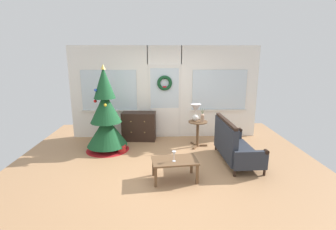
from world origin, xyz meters
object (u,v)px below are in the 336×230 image
object	(u,v)px
flower_vase	(202,117)
gift_box	(122,149)
dresser_cabinet	(139,126)
table_lamp	(196,110)
wine_glass	(174,154)
christmas_tree	(106,119)
side_table	(198,129)
settee_sofa	(233,145)
coffee_table	(175,163)

from	to	relation	value
flower_vase	gift_box	size ratio (longest dim) A/B	2.06
dresser_cabinet	table_lamp	size ratio (longest dim) A/B	2.11
table_lamp	wine_glass	bearing A→B (deg)	-109.02
christmas_tree	side_table	world-z (taller)	christmas_tree
settee_sofa	dresser_cabinet	bearing A→B (deg)	145.15
settee_sofa	wine_glass	world-z (taller)	settee_sofa
gift_box	side_table	bearing A→B (deg)	10.85
coffee_table	wine_glass	bearing A→B (deg)	-104.89
gift_box	christmas_tree	bearing A→B (deg)	154.45
dresser_cabinet	table_lamp	world-z (taller)	table_lamp
side_table	wine_glass	xyz separation A→B (m)	(-0.70, -1.81, 0.07)
side_table	flower_vase	xyz separation A→B (m)	(0.10, -0.06, 0.31)
christmas_tree	table_lamp	size ratio (longest dim) A/B	4.76
dresser_cabinet	wine_glass	size ratio (longest dim) A/B	4.75
christmas_tree	wine_glass	distance (m)	2.28
christmas_tree	wine_glass	world-z (taller)	christmas_tree
settee_sofa	flower_vase	distance (m)	1.13
christmas_tree	dresser_cabinet	size ratio (longest dim) A/B	2.26
dresser_cabinet	flower_vase	distance (m)	1.80
table_lamp	coffee_table	bearing A→B (deg)	-109.16
christmas_tree	coffee_table	distance (m)	2.28
table_lamp	gift_box	distance (m)	2.05
coffee_table	gift_box	bearing A→B (deg)	130.66
dresser_cabinet	settee_sofa	world-z (taller)	settee_sofa
settee_sofa	gift_box	size ratio (longest dim) A/B	9.15
side_table	wine_glass	world-z (taller)	side_table
table_lamp	flower_vase	xyz separation A→B (m)	(0.16, -0.10, -0.17)
gift_box	coffee_table	bearing A→B (deg)	-49.34
side_table	coffee_table	distance (m)	1.88
flower_vase	gift_box	xyz separation A→B (m)	(-1.98, -0.30, -0.70)
christmas_tree	side_table	distance (m)	2.29
side_table	wine_glass	size ratio (longest dim) A/B	3.41
christmas_tree	table_lamp	bearing A→B (deg)	5.59
wine_glass	table_lamp	bearing A→B (deg)	70.98
flower_vase	wine_glass	size ratio (longest dim) A/B	1.79
coffee_table	gift_box	world-z (taller)	coffee_table
flower_vase	coffee_table	size ratio (longest dim) A/B	0.39
coffee_table	wine_glass	size ratio (longest dim) A/B	4.59
side_table	flower_vase	world-z (taller)	flower_vase
side_table	flower_vase	distance (m)	0.33
settee_sofa	side_table	distance (m)	1.16
settee_sofa	wine_glass	distance (m)	1.60
coffee_table	settee_sofa	bearing A→B (deg)	30.71
wine_glass	settee_sofa	bearing A→B (deg)	32.35
christmas_tree	dresser_cabinet	distance (m)	1.11
gift_box	dresser_cabinet	bearing A→B (deg)	69.77
christmas_tree	settee_sofa	world-z (taller)	christmas_tree
side_table	wine_glass	distance (m)	1.95
settee_sofa	wine_glass	xyz separation A→B (m)	(-1.35, -0.85, 0.16)
settee_sofa	flower_vase	size ratio (longest dim) A/B	4.44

